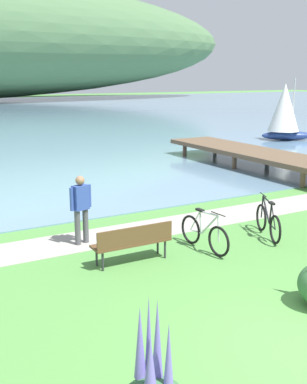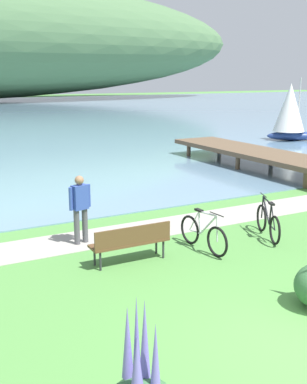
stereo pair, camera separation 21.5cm
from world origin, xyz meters
TOP-DOWN VIEW (x-y plane):
  - ground_plane at (0.00, 0.00)m, footprint 200.00×200.00m
  - shoreline_path at (0.00, 6.38)m, footprint 60.00×1.50m
  - park_bench_near_camera at (-0.79, 4.45)m, footprint 1.80×0.49m
  - bicycle_leaning_near_bench at (3.05, 4.36)m, footprint 0.75×1.65m
  - bicycle_beside_path at (1.07, 4.37)m, footprint 0.17×1.77m
  - person_at_shoreline at (-1.32, 6.18)m, footprint 0.59×0.31m
  - sailboat_mid_bay at (16.90, 18.11)m, footprint 3.34×2.65m
  - pier_dock at (9.00, 11.95)m, footprint 2.40×10.00m

SIDE VIEW (x-z plane):
  - ground_plane at x=0.00m, z-range 0.00..0.00m
  - shoreline_path at x=0.00m, z-range 0.00..0.01m
  - bicycle_beside_path at x=1.07m, z-range -0.11..0.90m
  - bicycle_leaning_near_bench at x=3.05m, z-range -0.11..0.90m
  - park_bench_near_camera at x=-0.79m, z-range 0.08..0.96m
  - pier_dock at x=9.00m, z-range 0.29..1.09m
  - person_at_shoreline at x=-1.32m, z-range 0.12..1.83m
  - sailboat_mid_bay at x=16.90m, z-range -0.07..3.79m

